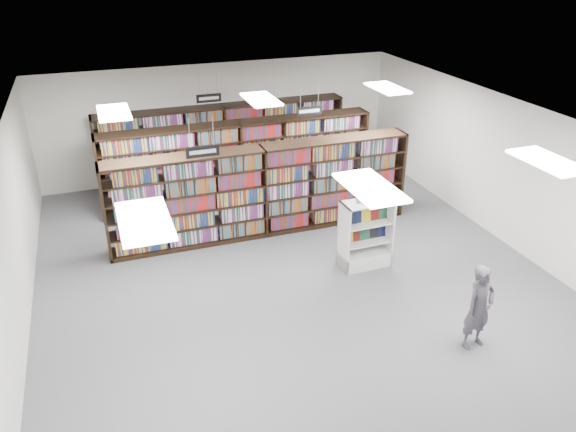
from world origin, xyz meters
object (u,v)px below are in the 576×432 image
object	(u,v)px
endcap_display	(364,244)
open_book	(369,199)
bookshelf_row_near	(263,191)
shopper	(479,307)

from	to	relation	value
endcap_display	open_book	size ratio (longest dim) A/B	2.38
bookshelf_row_near	open_book	world-z (taller)	bookshelf_row_near
bookshelf_row_near	shopper	xyz separation A→B (m)	(2.10, -5.11, -0.29)
open_book	bookshelf_row_near	bearing A→B (deg)	149.63
shopper	open_book	bearing A→B (deg)	90.27
bookshelf_row_near	open_book	size ratio (longest dim) A/B	11.35
open_book	shopper	bearing A→B (deg)	-57.81
open_book	endcap_display	bearing A→B (deg)	-159.55
open_book	shopper	world-z (taller)	open_book
shopper	bookshelf_row_near	bearing A→B (deg)	102.93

